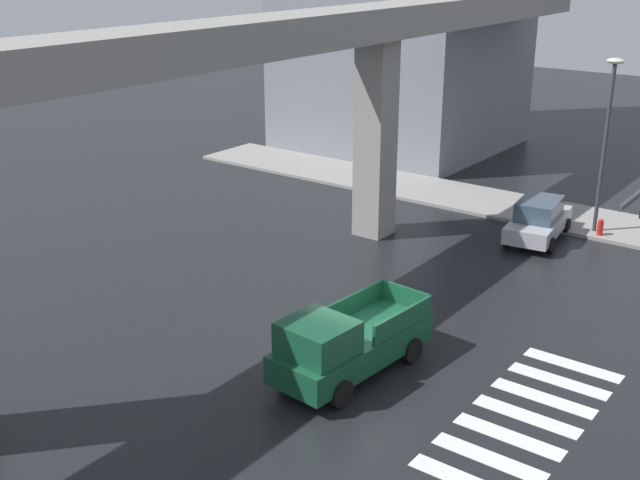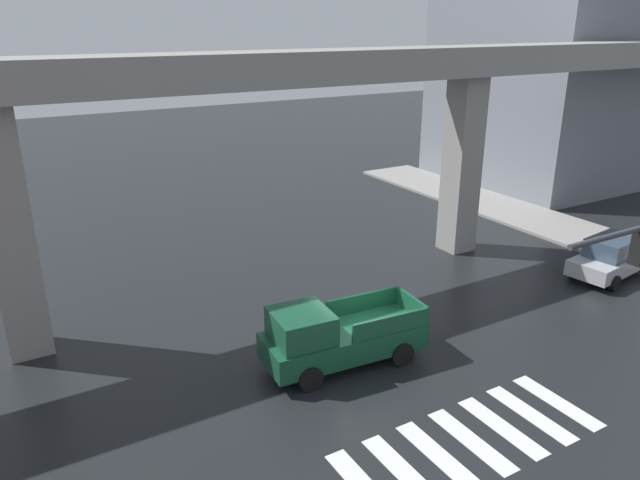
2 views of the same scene
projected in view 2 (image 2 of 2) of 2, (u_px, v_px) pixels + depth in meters
name	position (u px, v px, depth m)	size (l,w,h in m)	color
ground_plane	(358.00, 350.00, 19.69)	(120.00, 120.00, 0.00)	black
crosswalk_stripes	(471.00, 441.00, 15.44)	(7.15, 2.80, 0.01)	silver
elevated_overpass	(277.00, 89.00, 21.39)	(52.82, 2.35, 9.19)	gray
sidewalk_east	(609.00, 244.00, 28.84)	(4.00, 36.00, 0.15)	gray
pickup_truck	(335.00, 337.00, 18.55)	(5.24, 2.41, 2.08)	#14472D
sedan_silver	(612.00, 257.00, 25.17)	(4.49, 2.38, 1.72)	#A8AAAF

